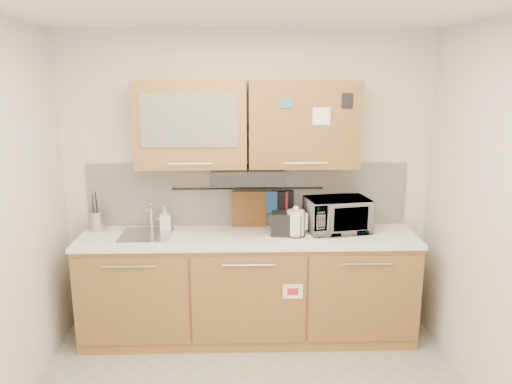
{
  "coord_description": "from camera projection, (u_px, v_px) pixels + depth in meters",
  "views": [
    {
      "loc": [
        -0.05,
        -2.79,
        2.22
      ],
      "look_at": [
        0.06,
        1.05,
        1.32
      ],
      "focal_mm": 35.0,
      "sensor_mm": 36.0,
      "label": 1
    }
  ],
  "objects": [
    {
      "name": "range_hood",
      "position": [
        248.0,
        175.0,
        4.11
      ],
      "size": [
        0.6,
        0.46,
        0.1
      ],
      "primitive_type": "cube",
      "color": "black",
      "rests_on": "upper_cabinets"
    },
    {
      "name": "upper_cabinets",
      "position": [
        247.0,
        124.0,
        4.09
      ],
      "size": [
        1.82,
        0.37,
        0.7
      ],
      "color": "#A8783B",
      "rests_on": "wall_back"
    },
    {
      "name": "utensil_crock",
      "position": [
        97.0,
        221.0,
        4.28
      ],
      "size": [
        0.14,
        0.14,
        0.34
      ],
      "rotation": [
        0.0,
        0.0,
        0.07
      ],
      "color": "#A9A9AD",
      "rests_on": "countertop"
    },
    {
      "name": "wall_back",
      "position": [
        248.0,
        183.0,
        4.39
      ],
      "size": [
        3.2,
        0.0,
        3.2
      ],
      "primitive_type": "plane",
      "rotation": [
        1.57,
        0.0,
        0.0
      ],
      "color": "silver",
      "rests_on": "ground"
    },
    {
      "name": "kettle",
      "position": [
        296.0,
        224.0,
        4.13
      ],
      "size": [
        0.19,
        0.18,
        0.26
      ],
      "rotation": [
        0.0,
        0.0,
        0.25
      ],
      "color": "silver",
      "rests_on": "countertop"
    },
    {
      "name": "utensil_rail",
      "position": [
        248.0,
        189.0,
        4.35
      ],
      "size": [
        1.3,
        0.02,
        0.02
      ],
      "primitive_type": "cylinder",
      "rotation": [
        0.0,
        1.57,
        0.0
      ],
      "color": "black",
      "rests_on": "backsplash"
    },
    {
      "name": "soap_bottle",
      "position": [
        165.0,
        218.0,
        4.28
      ],
      "size": [
        0.11,
        0.11,
        0.21
      ],
      "primitive_type": "imported",
      "rotation": [
        0.0,
        0.0,
        0.15
      ],
      "color": "#999999",
      "rests_on": "countertop"
    },
    {
      "name": "countertop",
      "position": [
        248.0,
        237.0,
        4.18
      ],
      "size": [
        2.82,
        0.62,
        0.04
      ],
      "primitive_type": "cube",
      "color": "white",
      "rests_on": "base_cabinet"
    },
    {
      "name": "ceiling",
      "position": [
        250.0,
        2.0,
        2.63
      ],
      "size": [
        3.2,
        3.2,
        0.0
      ],
      "primitive_type": "plane",
      "rotation": [
        3.14,
        0.0,
        0.0
      ],
      "color": "white",
      "rests_on": "wall_back"
    },
    {
      "name": "microwave",
      "position": [
        337.0,
        215.0,
        4.25
      ],
      "size": [
        0.57,
        0.44,
        0.29
      ],
      "primitive_type": "imported",
      "rotation": [
        0.0,
        0.0,
        0.18
      ],
      "color": "#999999",
      "rests_on": "countertop"
    },
    {
      "name": "sink",
      "position": [
        147.0,
        235.0,
        4.16
      ],
      "size": [
        0.42,
        0.4,
        0.26
      ],
      "color": "silver",
      "rests_on": "countertop"
    },
    {
      "name": "pot_holder",
      "position": [
        280.0,
        200.0,
        4.36
      ],
      "size": [
        0.13,
        0.06,
        0.16
      ],
      "primitive_type": "cube",
      "rotation": [
        0.0,
        0.0,
        -0.28
      ],
      "color": "#B31718",
      "rests_on": "utensil_rail"
    },
    {
      "name": "oven_mitt",
      "position": [
        273.0,
        202.0,
        4.36
      ],
      "size": [
        0.12,
        0.04,
        0.19
      ],
      "primitive_type": "cube",
      "rotation": [
        0.0,
        0.0,
        -0.1
      ],
      "color": "#214E9B",
      "rests_on": "utensil_rail"
    },
    {
      "name": "toaster",
      "position": [
        287.0,
        224.0,
        4.15
      ],
      "size": [
        0.27,
        0.19,
        0.19
      ],
      "rotation": [
        0.0,
        0.0,
        -0.15
      ],
      "color": "black",
      "rests_on": "countertop"
    },
    {
      "name": "dark_pouch",
      "position": [
        285.0,
        204.0,
        4.37
      ],
      "size": [
        0.15,
        0.09,
        0.23
      ],
      "primitive_type": "cube",
      "rotation": [
        0.0,
        0.0,
        0.39
      ],
      "color": "black",
      "rests_on": "utensil_rail"
    },
    {
      "name": "cutting_board",
      "position": [
        249.0,
        212.0,
        4.38
      ],
      "size": [
        0.3,
        0.03,
        0.37
      ],
      "primitive_type": "cube",
      "rotation": [
        0.0,
        0.0,
        -0.01
      ],
      "color": "brown",
      "rests_on": "utensil_rail"
    },
    {
      "name": "backsplash",
      "position": [
        248.0,
        194.0,
        4.4
      ],
      "size": [
        2.8,
        0.02,
        0.56
      ],
      "primitive_type": "cube",
      "color": "silver",
      "rests_on": "countertop"
    },
    {
      "name": "base_cabinet",
      "position": [
        248.0,
        292.0,
        4.29
      ],
      "size": [
        2.8,
        0.64,
        0.88
      ],
      "color": "#A8783B",
      "rests_on": "floor"
    }
  ]
}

